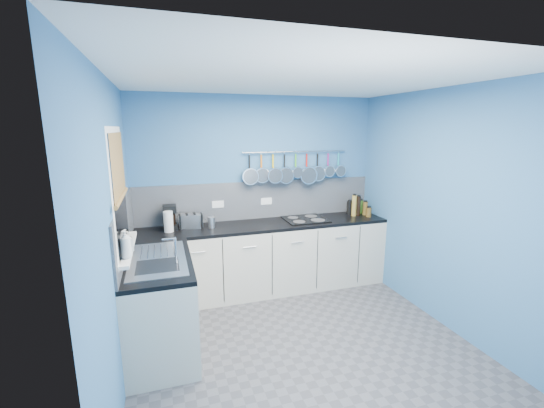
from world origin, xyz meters
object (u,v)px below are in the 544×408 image
soap_bottle_a (125,244)px  paper_towel (168,222)px  hob (305,219)px  soap_bottle_b (128,241)px  coffee_maker (170,217)px  toaster (191,221)px  canister (211,222)px

soap_bottle_a → paper_towel: 1.26m
paper_towel → hob: bearing=1.0°
soap_bottle_a → soap_bottle_b: (0.00, 0.18, -0.03)m
coffee_maker → soap_bottle_b: bearing=-109.2°
hob → paper_towel: bearing=-179.0°
coffee_maker → toaster: coffee_maker is taller
soap_bottle_b → hob: (2.09, 1.04, -0.23)m
coffee_maker → toaster: size_ratio=1.12×
soap_bottle_a → canister: (0.85, 1.22, -0.20)m
soap_bottle_a → canister: 1.51m
soap_bottle_a → hob: soap_bottle_a is taller
paper_towel → canister: paper_towel is taller
toaster → hob: 1.48m
soap_bottle_b → paper_towel: size_ratio=0.71×
soap_bottle_a → soap_bottle_b: soap_bottle_a is taller
soap_bottle_a → paper_towel: (0.35, 1.20, -0.15)m
hob → coffee_maker: bearing=177.4°
paper_towel → coffee_maker: coffee_maker is taller
paper_towel → hob: 1.74m
paper_towel → toaster: bearing=21.7°
coffee_maker → canister: coffee_maker is taller
soap_bottle_a → paper_towel: bearing=73.5°
soap_bottle_a → toaster: (0.62, 1.30, -0.19)m
soap_bottle_a → canister: size_ratio=1.85×
coffee_maker → hob: bearing=-3.3°
paper_towel → soap_bottle_b: bearing=-109.3°
paper_towel → canister: size_ratio=1.88×
soap_bottle_b → hob: bearing=26.5°
soap_bottle_a → coffee_maker: 1.36m
coffee_maker → hob: 1.72m
soap_bottle_b → coffee_maker: (0.38, 1.12, -0.09)m
hob → soap_bottle_b: bearing=-153.5°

